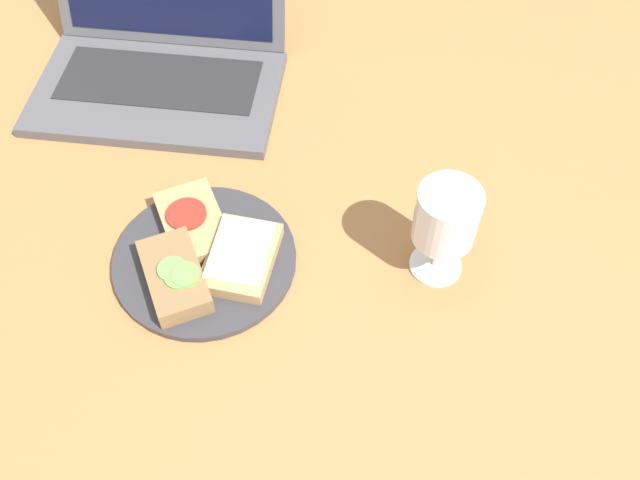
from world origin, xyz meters
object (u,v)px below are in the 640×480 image
wine_glass (446,220)px  laptop (161,50)px  sandwich_with_cucumber (175,276)px  sandwich_with_cheese (241,256)px  plate (205,259)px  sandwich_with_tomato (193,222)px

wine_glass → laptop: bearing=144.1°
sandwich_with_cucumber → wine_glass: (30.99, 6.98, 6.97)cm
sandwich_with_cheese → laptop: (-18.29, 33.50, 2.51)cm
plate → sandwich_with_tomato: bearing=118.1°
plate → sandwich_with_cheese: 5.11cm
laptop → wine_glass: bearing=-35.9°
plate → sandwich_with_cucumber: 5.13cm
wine_glass → laptop: (-42.02, 30.40, -4.55)cm
plate → wine_glass: 29.99cm
sandwich_with_cheese → sandwich_with_cucumber: bearing=-151.9°
plate → laptop: (-13.52, 33.31, 4.32)cm
plate → sandwich_with_cucumber: (-2.49, -4.07, 1.90)cm
plate → wine_glass: (28.50, 2.91, 8.87)cm
sandwich_with_cheese → laptop: size_ratio=0.33×
plate → laptop: 36.21cm
laptop → sandwich_with_cheese: bearing=-61.4°
sandwich_with_cucumber → sandwich_with_cheese: sandwich_with_cucumber is taller
sandwich_with_cucumber → sandwich_with_cheese: bearing=28.1°
plate → sandwich_with_tomato: (-2.28, 4.28, 1.63)cm
wine_glass → laptop: size_ratio=0.38×
sandwich_with_tomato → laptop: size_ratio=0.39×
sandwich_with_cucumber → laptop: size_ratio=0.37×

